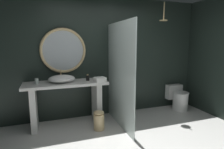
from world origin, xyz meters
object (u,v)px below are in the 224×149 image
(rain_shower_head, at_px, (164,18))
(folded_hand_towel, at_px, (100,80))
(soap_dispenser, at_px, (88,78))
(round_wall_mirror, at_px, (63,51))
(toilet, at_px, (178,98))
(waste_bin, at_px, (99,120))
(tumbler_cup, at_px, (37,81))
(vessel_sink, at_px, (62,79))

(rain_shower_head, height_order, folded_hand_towel, rain_shower_head)
(soap_dispenser, bearing_deg, round_wall_mirror, 148.41)
(soap_dispenser, height_order, round_wall_mirror, round_wall_mirror)
(toilet, xyz_separation_m, waste_bin, (-2.15, -0.43, -0.10))
(folded_hand_towel, bearing_deg, tumbler_cup, 170.14)
(tumbler_cup, xyz_separation_m, waste_bin, (1.07, -0.43, -0.74))
(round_wall_mirror, xyz_separation_m, toilet, (2.69, -0.26, -1.19))
(tumbler_cup, height_order, waste_bin, tumbler_cup)
(round_wall_mirror, height_order, toilet, round_wall_mirror)
(rain_shower_head, distance_m, toilet, 1.96)
(waste_bin, bearing_deg, toilet, 11.32)
(vessel_sink, distance_m, folded_hand_towel, 0.73)
(tumbler_cup, relative_size, waste_bin, 0.29)
(vessel_sink, xyz_separation_m, soap_dispenser, (0.51, -0.00, -0.01))
(folded_hand_towel, bearing_deg, round_wall_mirror, 143.66)
(vessel_sink, distance_m, rain_shower_head, 2.52)
(vessel_sink, relative_size, toilet, 0.87)
(toilet, xyz_separation_m, folded_hand_towel, (-2.06, -0.20, 0.64))
(toilet, bearing_deg, soap_dispenser, -179.84)
(tumbler_cup, relative_size, soap_dispenser, 0.80)
(toilet, bearing_deg, rain_shower_head, -175.76)
(tumbler_cup, height_order, toilet, tumbler_cup)
(tumbler_cup, distance_m, round_wall_mirror, 0.80)
(vessel_sink, distance_m, toilet, 2.85)
(vessel_sink, bearing_deg, rain_shower_head, -0.95)
(vessel_sink, xyz_separation_m, folded_hand_towel, (0.71, -0.20, -0.03))
(soap_dispenser, distance_m, round_wall_mirror, 0.74)
(vessel_sink, xyz_separation_m, tumbler_cup, (-0.45, 0.00, -0.02))
(soap_dispenser, distance_m, folded_hand_towel, 0.28)
(tumbler_cup, relative_size, rain_shower_head, 0.26)
(soap_dispenser, xyz_separation_m, folded_hand_towel, (0.20, -0.20, -0.01))
(toilet, bearing_deg, round_wall_mirror, 174.50)
(folded_hand_towel, bearing_deg, rain_shower_head, 6.20)
(vessel_sink, bearing_deg, soap_dispenser, -0.20)
(soap_dispenser, relative_size, folded_hand_towel, 0.64)
(round_wall_mirror, height_order, rain_shower_head, rain_shower_head)
(vessel_sink, relative_size, round_wall_mirror, 0.55)
(soap_dispenser, xyz_separation_m, round_wall_mirror, (-0.43, 0.27, 0.54))
(toilet, relative_size, folded_hand_towel, 2.82)
(rain_shower_head, bearing_deg, soap_dispenser, 178.83)
(waste_bin, xyz_separation_m, folded_hand_towel, (0.09, 0.23, 0.74))
(tumbler_cup, relative_size, toilet, 0.18)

